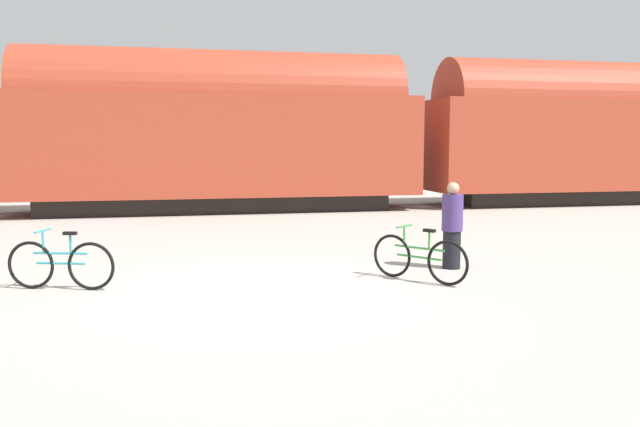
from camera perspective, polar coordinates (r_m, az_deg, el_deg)
The scene contains 7 objects.
ground_plane at distance 9.72m, azimuth -5.83°, elevation -6.99°, with size 80.00×80.00×0.00m, color #A8A399.
freight_train at distance 21.08m, azimuth -9.41°, elevation 7.70°, with size 41.81×3.12×5.29m.
rail_near at distance 20.48m, azimuth -9.17°, elevation 0.04°, with size 53.81×0.07×0.01m, color #4C4238.
rail_far at distance 21.91m, azimuth -9.36°, elevation 0.44°, with size 53.81×0.07×0.01m, color #4C4238.
bicycle_teal at distance 10.44m, azimuth -22.62°, elevation -4.31°, with size 1.66×0.58×0.93m.
bicycle_green at distance 10.35m, azimuth 9.03°, elevation -4.04°, with size 1.15×1.41×0.90m.
person_in_purple at distance 11.46m, azimuth 11.99°, elevation -1.14°, with size 0.38×0.38×1.56m.
Camera 1 is at (-1.01, -9.40, 2.24)m, focal length 35.00 mm.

